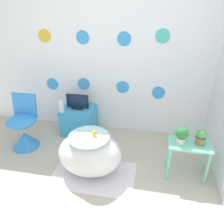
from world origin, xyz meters
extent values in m
plane|color=#BCB29E|center=(0.00, 0.00, 0.00)|extent=(12.00, 12.00, 0.00)
cube|color=white|center=(0.00, 1.81, 1.30)|extent=(4.30, 0.04, 2.60)
cylinder|color=#3899E5|center=(-0.88, 1.79, 0.74)|extent=(0.20, 0.01, 0.20)
cylinder|color=#3899E5|center=(-0.32, 1.79, 0.78)|extent=(0.20, 0.01, 0.20)
cylinder|color=#3899E5|center=(0.32, 1.79, 0.77)|extent=(0.20, 0.01, 0.20)
cylinder|color=#3899E5|center=(0.88, 1.79, 0.72)|extent=(0.20, 0.01, 0.20)
cylinder|color=gold|center=(-0.90, 1.79, 1.51)|extent=(0.20, 0.01, 0.20)
cylinder|color=#3899E5|center=(-0.30, 1.79, 1.50)|extent=(0.20, 0.01, 0.20)
cylinder|color=#3899E5|center=(0.32, 1.79, 1.50)|extent=(0.20, 0.01, 0.20)
cylinder|color=#4CBFB2|center=(0.85, 1.79, 1.56)|extent=(0.20, 0.01, 0.20)
cube|color=silver|center=(0.13, 0.61, 0.00)|extent=(1.05, 0.64, 0.01)
ellipsoid|color=white|center=(0.07, 0.68, 0.28)|extent=(0.81, 0.62, 0.55)
cylinder|color=#B2DBEA|center=(0.07, 0.68, 0.53)|extent=(0.51, 0.51, 0.01)
sphere|color=yellow|center=(0.14, 0.69, 0.58)|extent=(0.06, 0.06, 0.06)
sphere|color=yellow|center=(0.14, 0.68, 0.60)|extent=(0.04, 0.04, 0.04)
cone|color=orange|center=(0.14, 0.66, 0.60)|extent=(0.02, 0.02, 0.02)
cone|color=#338CE0|center=(-1.04, 1.01, 0.12)|extent=(0.40, 0.40, 0.24)
ellipsoid|color=#338CE0|center=(-1.04, 1.01, 0.44)|extent=(0.43, 0.43, 0.15)
cube|color=#338CE0|center=(-1.04, 1.17, 0.62)|extent=(0.36, 0.09, 0.37)
cube|color=#389ED6|center=(-0.37, 1.55, 0.22)|extent=(0.52, 0.42, 0.44)
cube|color=white|center=(-0.37, 1.35, 0.30)|extent=(0.45, 0.01, 0.12)
cube|color=black|center=(-0.37, 1.55, 0.45)|extent=(0.19, 0.12, 0.02)
cube|color=black|center=(-0.37, 1.56, 0.57)|extent=(0.36, 0.01, 0.23)
cube|color=#0F1E38|center=(-0.37, 1.55, 0.57)|extent=(0.34, 0.01, 0.21)
cylinder|color=white|center=(-0.58, 1.40, 0.52)|extent=(0.08, 0.08, 0.16)
cylinder|color=white|center=(-0.58, 1.40, 0.62)|extent=(0.05, 0.05, 0.03)
cube|color=#72D8B7|center=(1.27, 0.82, 0.48)|extent=(0.49, 0.29, 0.02)
cylinder|color=#72D8B7|center=(1.05, 0.70, 0.24)|extent=(0.03, 0.03, 0.47)
cylinder|color=#72D8B7|center=(1.49, 0.70, 0.24)|extent=(0.03, 0.03, 0.47)
cylinder|color=#72D8B7|center=(1.05, 0.94, 0.24)|extent=(0.03, 0.03, 0.47)
cylinder|color=#72D8B7|center=(1.49, 0.94, 0.24)|extent=(0.03, 0.03, 0.47)
cylinder|color=beige|center=(1.16, 0.81, 0.54)|extent=(0.11, 0.11, 0.08)
sphere|color=#2D7A38|center=(1.16, 0.81, 0.64)|extent=(0.15, 0.15, 0.15)
cylinder|color=#8C6B4C|center=(1.38, 0.84, 0.54)|extent=(0.11, 0.11, 0.09)
sphere|color=#4C9E4C|center=(1.38, 0.84, 0.63)|extent=(0.11, 0.11, 0.11)
camera|label=1|loc=(0.77, -1.42, 2.03)|focal=35.00mm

